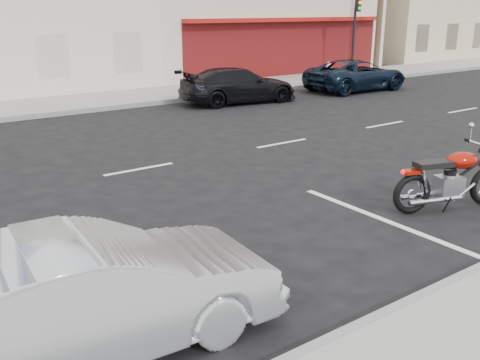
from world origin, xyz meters
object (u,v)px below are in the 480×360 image
object	(u,v)px
suv_far	(357,75)
car_far	(238,85)
traffic_light	(356,25)
sedan_silver	(91,296)
fire_hydrant	(329,69)

from	to	relation	value
suv_far	car_far	size ratio (longest dim) A/B	1.05
traffic_light	car_far	size ratio (longest dim) A/B	0.87
traffic_light	car_far	distance (m)	9.40
traffic_light	sedan_silver	bearing A→B (deg)	-143.16
suv_far	car_far	bearing A→B (deg)	87.95
fire_hydrant	traffic_light	bearing A→B (deg)	-6.36
traffic_light	sedan_silver	xyz separation A→B (m)	(-18.65, -13.97, -1.92)
traffic_light	fire_hydrant	distance (m)	2.53
fire_hydrant	sedan_silver	distance (m)	22.22
suv_far	sedan_silver	bearing A→B (deg)	126.54
suv_far	car_far	distance (m)	5.84
traffic_light	car_far	xyz separation A→B (m)	(-8.82, -2.62, -1.92)
traffic_light	suv_far	xyz separation A→B (m)	(-2.99, -2.99, -1.92)
fire_hydrant	car_far	distance (m)	7.83
sedan_silver	traffic_light	bearing A→B (deg)	-49.50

